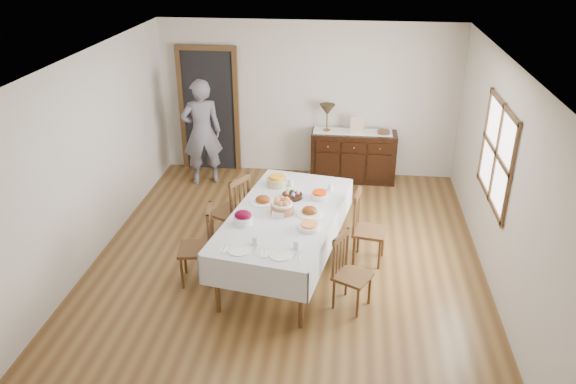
# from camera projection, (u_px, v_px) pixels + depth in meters

# --- Properties ---
(ground) EXTENTS (6.00, 6.00, 0.00)m
(ground) POSITION_uv_depth(u_px,v_px,m) (287.00, 261.00, 7.30)
(ground) COLOR brown
(room_shell) EXTENTS (5.02, 6.02, 2.65)m
(room_shell) POSITION_uv_depth(u_px,v_px,m) (279.00, 130.00, 6.99)
(room_shell) COLOR white
(room_shell) RESTS_ON ground
(dining_table) EXTENTS (1.61, 2.57, 0.83)m
(dining_table) POSITION_uv_depth(u_px,v_px,m) (285.00, 219.00, 6.80)
(dining_table) COLOR silver
(dining_table) RESTS_ON ground
(chair_left_near) EXTENTS (0.47, 0.47, 0.99)m
(chair_left_near) POSITION_uv_depth(u_px,v_px,m) (200.00, 245.00, 6.71)
(chair_left_near) COLOR #4E321A
(chair_left_near) RESTS_ON ground
(chair_left_far) EXTENTS (0.58, 0.58, 1.02)m
(chair_left_far) POSITION_uv_depth(u_px,v_px,m) (233.00, 210.00, 7.49)
(chair_left_far) COLOR #4E321A
(chair_left_far) RESTS_ON ground
(chair_right_near) EXTENTS (0.50, 0.50, 0.89)m
(chair_right_near) POSITION_uv_depth(u_px,v_px,m) (349.00, 271.00, 6.28)
(chair_right_near) COLOR #4E321A
(chair_right_near) RESTS_ON ground
(chair_right_far) EXTENTS (0.46, 0.46, 0.96)m
(chair_right_far) POSITION_uv_depth(u_px,v_px,m) (366.00, 227.00, 7.13)
(chair_right_far) COLOR #4E321A
(chair_right_far) RESTS_ON ground
(sideboard) EXTENTS (1.41, 0.51, 0.85)m
(sideboard) POSITION_uv_depth(u_px,v_px,m) (353.00, 156.00, 9.47)
(sideboard) COLOR black
(sideboard) RESTS_ON ground
(person) EXTENTS (0.69, 0.56, 1.90)m
(person) POSITION_uv_depth(u_px,v_px,m) (202.00, 129.00, 9.14)
(person) COLOR slate
(person) RESTS_ON ground
(bread_basket) EXTENTS (0.28, 0.28, 0.19)m
(bread_basket) POSITION_uv_depth(u_px,v_px,m) (282.00, 206.00, 6.72)
(bread_basket) COLOR #935F3F
(bread_basket) RESTS_ON dining_table
(egg_basket) EXTENTS (0.26, 0.26, 0.11)m
(egg_basket) POSITION_uv_depth(u_px,v_px,m) (292.00, 195.00, 7.11)
(egg_basket) COLOR black
(egg_basket) RESTS_ON dining_table
(ham_platter_a) EXTENTS (0.33, 0.33, 0.11)m
(ham_platter_a) POSITION_uv_depth(u_px,v_px,m) (263.00, 200.00, 6.99)
(ham_platter_a) COLOR white
(ham_platter_a) RESTS_ON dining_table
(ham_platter_b) EXTENTS (0.33, 0.33, 0.11)m
(ham_platter_b) POSITION_uv_depth(u_px,v_px,m) (310.00, 211.00, 6.72)
(ham_platter_b) COLOR white
(ham_platter_b) RESTS_ON dining_table
(beet_bowl) EXTENTS (0.23, 0.23, 0.17)m
(beet_bowl) POSITION_uv_depth(u_px,v_px,m) (243.00, 218.00, 6.48)
(beet_bowl) COLOR white
(beet_bowl) RESTS_ON dining_table
(carrot_bowl) EXTENTS (0.22, 0.22, 0.10)m
(carrot_bowl) POSITION_uv_depth(u_px,v_px,m) (319.00, 195.00, 7.09)
(carrot_bowl) COLOR white
(carrot_bowl) RESTS_ON dining_table
(pineapple_bowl) EXTENTS (0.27, 0.27, 0.14)m
(pineapple_bowl) POSITION_uv_depth(u_px,v_px,m) (277.00, 181.00, 7.43)
(pineapple_bowl) COLOR tan
(pineapple_bowl) RESTS_ON dining_table
(casserole_dish) EXTENTS (0.26, 0.26, 0.07)m
(casserole_dish) POSITION_uv_depth(u_px,v_px,m) (309.00, 226.00, 6.38)
(casserole_dish) COLOR white
(casserole_dish) RESTS_ON dining_table
(butter_dish) EXTENTS (0.15, 0.11, 0.07)m
(butter_dish) POSITION_uv_depth(u_px,v_px,m) (278.00, 214.00, 6.64)
(butter_dish) COLOR white
(butter_dish) RESTS_ON dining_table
(setting_left) EXTENTS (0.44, 0.31, 0.10)m
(setting_left) POSITION_uv_depth(u_px,v_px,m) (244.00, 247.00, 6.00)
(setting_left) COLOR white
(setting_left) RESTS_ON dining_table
(setting_right) EXTENTS (0.44, 0.31, 0.10)m
(setting_right) POSITION_uv_depth(u_px,v_px,m) (285.00, 251.00, 5.91)
(setting_right) COLOR white
(setting_right) RESTS_ON dining_table
(glass_far_a) EXTENTS (0.07, 0.07, 0.10)m
(glass_far_a) POSITION_uv_depth(u_px,v_px,m) (291.00, 183.00, 7.42)
(glass_far_a) COLOR silver
(glass_far_a) RESTS_ON dining_table
(glass_far_b) EXTENTS (0.06, 0.06, 0.10)m
(glass_far_b) POSITION_uv_depth(u_px,v_px,m) (330.00, 187.00, 7.31)
(glass_far_b) COLOR silver
(glass_far_b) RESTS_ON dining_table
(runner) EXTENTS (1.30, 0.35, 0.01)m
(runner) POSITION_uv_depth(u_px,v_px,m) (353.00, 132.00, 9.32)
(runner) COLOR white
(runner) RESTS_ON sideboard
(table_lamp) EXTENTS (0.26, 0.26, 0.46)m
(table_lamp) POSITION_uv_depth(u_px,v_px,m) (327.00, 111.00, 9.21)
(table_lamp) COLOR brown
(table_lamp) RESTS_ON sideboard
(picture_frame) EXTENTS (0.22, 0.08, 0.28)m
(picture_frame) POSITION_uv_depth(u_px,v_px,m) (357.00, 126.00, 9.18)
(picture_frame) COLOR #CDAA91
(picture_frame) RESTS_ON sideboard
(deco_bowl) EXTENTS (0.20, 0.20, 0.06)m
(deco_bowl) POSITION_uv_depth(u_px,v_px,m) (384.00, 132.00, 9.22)
(deco_bowl) COLOR #4E321A
(deco_bowl) RESTS_ON sideboard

